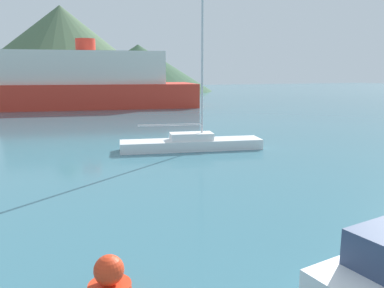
# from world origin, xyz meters

# --- Properties ---
(sailboat_inner) EXTENTS (8.31, 3.18, 11.45)m
(sailboat_inner) POSITION_xyz_m (2.13, 18.26, 0.45)
(sailboat_inner) COLOR white
(sailboat_inner) RESTS_ON ground_plane
(ferry_distant) EXTENTS (28.44, 14.20, 8.50)m
(ferry_distant) POSITION_xyz_m (-0.14, 48.31, 3.04)
(ferry_distant) COLOR red
(ferry_distant) RESTS_ON ground_plane
(buoy_marker) EXTENTS (0.84, 0.84, 0.97)m
(buoy_marker) POSITION_xyz_m (-4.80, 5.25, 0.40)
(buoy_marker) COLOR red
(buoy_marker) RESTS_ON ground_plane
(hill_central) EXTENTS (41.38, 41.38, 16.54)m
(hill_central) POSITION_xyz_m (-1.43, 74.79, 8.27)
(hill_central) COLOR #4C6647
(hill_central) RESTS_ON ground_plane
(hill_east) EXTENTS (34.54, 34.54, 10.69)m
(hill_east) POSITION_xyz_m (15.91, 85.95, 5.34)
(hill_east) COLOR #38563D
(hill_east) RESTS_ON ground_plane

